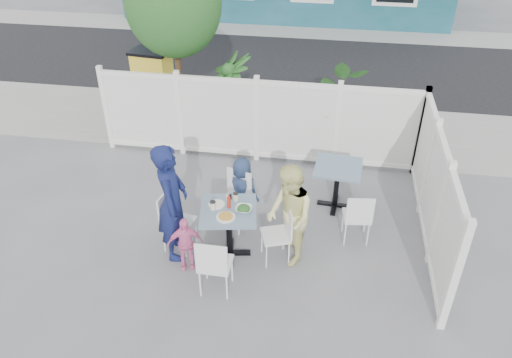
% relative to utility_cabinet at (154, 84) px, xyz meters
% --- Properties ---
extents(ground, '(80.00, 80.00, 0.00)m').
position_rel_utility_cabinet_xyz_m(ground, '(2.42, -4.00, -0.69)').
color(ground, slate).
extents(near_sidewalk, '(24.00, 2.60, 0.01)m').
position_rel_utility_cabinet_xyz_m(near_sidewalk, '(2.42, -0.20, -0.69)').
color(near_sidewalk, gray).
rests_on(near_sidewalk, ground).
extents(street, '(24.00, 5.00, 0.01)m').
position_rel_utility_cabinet_xyz_m(street, '(2.42, 3.50, -0.69)').
color(street, black).
rests_on(street, ground).
extents(far_sidewalk, '(24.00, 1.60, 0.01)m').
position_rel_utility_cabinet_xyz_m(far_sidewalk, '(2.42, 6.60, -0.69)').
color(far_sidewalk, gray).
rests_on(far_sidewalk, ground).
extents(fence_back, '(5.86, 0.08, 1.60)m').
position_rel_utility_cabinet_xyz_m(fence_back, '(2.52, -1.60, 0.09)').
color(fence_back, white).
rests_on(fence_back, ground).
extents(fence_right, '(0.08, 3.66, 1.60)m').
position_rel_utility_cabinet_xyz_m(fence_right, '(5.42, -3.40, 0.09)').
color(fence_right, white).
rests_on(fence_right, ground).
extents(tree, '(1.80, 1.62, 3.59)m').
position_rel_utility_cabinet_xyz_m(tree, '(0.82, -0.70, 1.90)').
color(tree, '#382316').
rests_on(tree, ground).
extents(utility_cabinet, '(0.80, 0.62, 1.39)m').
position_rel_utility_cabinet_xyz_m(utility_cabinet, '(0.00, 0.00, 0.00)').
color(utility_cabinet, gold).
rests_on(utility_cabinet, ground).
extents(potted_shrub_a, '(1.36, 1.36, 1.77)m').
position_rel_utility_cabinet_xyz_m(potted_shrub_a, '(1.91, -0.90, 0.19)').
color(potted_shrub_a, '#205021').
rests_on(potted_shrub_a, ground).
extents(potted_shrub_b, '(1.82, 1.82, 1.53)m').
position_rel_utility_cabinet_xyz_m(potted_shrub_b, '(3.97, -1.00, 0.07)').
color(potted_shrub_b, '#205021').
rests_on(potted_shrub_b, ground).
extents(main_table, '(0.89, 0.89, 0.81)m').
position_rel_utility_cabinet_xyz_m(main_table, '(2.57, -4.32, -0.07)').
color(main_table, slate).
rests_on(main_table, ground).
extents(spare_table, '(0.78, 0.78, 0.77)m').
position_rel_utility_cabinet_xyz_m(spare_table, '(4.04, -2.87, -0.10)').
color(spare_table, slate).
rests_on(spare_table, ground).
extents(chair_left, '(0.47, 0.48, 0.92)m').
position_rel_utility_cabinet_xyz_m(chair_left, '(1.74, -4.25, -0.16)').
color(chair_left, white).
rests_on(chair_left, ground).
extents(chair_right, '(0.49, 0.50, 0.87)m').
position_rel_utility_cabinet_xyz_m(chair_right, '(3.30, -4.27, -0.19)').
color(chair_right, white).
rests_on(chair_right, ground).
extents(chair_back, '(0.52, 0.51, 0.92)m').
position_rel_utility_cabinet_xyz_m(chair_back, '(2.53, -3.58, -0.16)').
color(chair_back, white).
rests_on(chair_back, ground).
extents(chair_near, '(0.42, 0.40, 0.91)m').
position_rel_utility_cabinet_xyz_m(chair_near, '(2.54, -5.09, -0.16)').
color(chair_near, white).
rests_on(chair_near, ground).
extents(chair_spare, '(0.44, 0.42, 0.86)m').
position_rel_utility_cabinet_xyz_m(chair_spare, '(4.37, -3.73, -0.19)').
color(chair_spare, white).
rests_on(chair_spare, ground).
extents(man, '(0.53, 0.72, 1.79)m').
position_rel_utility_cabinet_xyz_m(man, '(1.80, -4.39, 0.20)').
color(man, '#131A4B').
rests_on(man, ground).
extents(woman, '(0.83, 0.91, 1.53)m').
position_rel_utility_cabinet_xyz_m(woman, '(3.41, -4.26, 0.07)').
color(woman, '#EEE54B').
rests_on(woman, ground).
extents(boy, '(0.61, 0.49, 1.09)m').
position_rel_utility_cabinet_xyz_m(boy, '(2.59, -3.42, -0.15)').
color(boy, navy).
rests_on(boy, ground).
extents(toddler, '(0.53, 0.36, 0.84)m').
position_rel_utility_cabinet_xyz_m(toddler, '(2.02, -4.66, -0.28)').
color(toddler, pink).
rests_on(toddler, ground).
extents(plate_main, '(0.26, 0.26, 0.02)m').
position_rel_utility_cabinet_xyz_m(plate_main, '(2.58, -4.50, 0.12)').
color(plate_main, white).
rests_on(plate_main, main_table).
extents(plate_side, '(0.23, 0.23, 0.02)m').
position_rel_utility_cabinet_xyz_m(plate_side, '(2.39, -4.23, 0.12)').
color(plate_side, white).
rests_on(plate_side, main_table).
extents(salad_bowl, '(0.23, 0.23, 0.06)m').
position_rel_utility_cabinet_xyz_m(salad_bowl, '(2.79, -4.31, 0.14)').
color(salad_bowl, white).
rests_on(salad_bowl, main_table).
extents(coffee_cup_a, '(0.08, 0.08, 0.12)m').
position_rel_utility_cabinet_xyz_m(coffee_cup_a, '(2.36, -4.34, 0.18)').
color(coffee_cup_a, beige).
rests_on(coffee_cup_a, main_table).
extents(coffee_cup_b, '(0.07, 0.07, 0.11)m').
position_rel_utility_cabinet_xyz_m(coffee_cup_b, '(2.63, -4.08, 0.17)').
color(coffee_cup_b, beige).
rests_on(coffee_cup_b, main_table).
extents(ketchup_bottle, '(0.05, 0.05, 0.17)m').
position_rel_utility_cabinet_xyz_m(ketchup_bottle, '(2.57, -4.27, 0.20)').
color(ketchup_bottle, '#B32917').
rests_on(ketchup_bottle, main_table).
extents(salt_shaker, '(0.03, 0.03, 0.08)m').
position_rel_utility_cabinet_xyz_m(salt_shaker, '(2.51, -4.09, 0.16)').
color(salt_shaker, white).
rests_on(salt_shaker, main_table).
extents(pepper_shaker, '(0.03, 0.03, 0.07)m').
position_rel_utility_cabinet_xyz_m(pepper_shaker, '(2.55, -4.06, 0.15)').
color(pepper_shaker, black).
rests_on(pepper_shaker, main_table).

